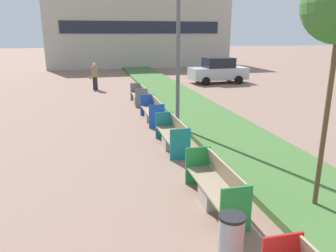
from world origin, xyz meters
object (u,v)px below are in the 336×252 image
Objects in this scene: bench_green_frame at (215,189)px; parked_car_distant at (218,71)px; bench_blue_frame at (153,112)px; pedestrian_walking at (95,76)px; bench_grey_frame at (139,97)px; bench_teal_frame at (173,137)px; street_lamp_post at (178,4)px; litter_bin at (231,239)px.

bench_green_frame is 0.52× the size of parked_car_distant.
bench_green_frame is 1.00× the size of bench_blue_frame.
pedestrian_walking is 0.41× the size of parked_car_distant.
bench_blue_frame is 0.52× the size of parked_car_distant.
bench_green_frame is at bearing -89.98° from bench_grey_frame.
bench_teal_frame is at bearing -89.98° from bench_grey_frame.
bench_blue_frame is 1.27× the size of pedestrian_walking.
street_lamp_post is 11.38m from pedestrian_walking.
pedestrian_walking is (-1.71, 17.67, 0.46)m from litter_bin.
litter_bin is at bearing -94.69° from bench_teal_frame.
litter_bin is at bearing -113.80° from parked_car_distant.
bench_grey_frame reaches higher than litter_bin.
litter_bin is at bearing -84.47° from pedestrian_walking.
pedestrian_walking is at bearing 97.80° from bench_green_frame.
bench_teal_frame is at bearing 90.01° from bench_green_frame.
bench_blue_frame is 3.70m from bench_grey_frame.
bench_teal_frame is at bearing -79.82° from pedestrian_walking.
litter_bin is 0.49× the size of pedestrian_walking.
pedestrian_walking is at bearing -176.25° from parked_car_distant.
bench_grey_frame is 12.75m from litter_bin.
pedestrian_walking reaches higher than bench_grey_frame.
bench_blue_frame is at bearing -75.89° from pedestrian_walking.
bench_green_frame is 1.89m from litter_bin.
bench_grey_frame is 0.24× the size of street_lamp_post.
bench_grey_frame is (-0.00, 7.15, -0.00)m from bench_teal_frame.
street_lamp_post reaches higher than bench_green_frame.
bench_green_frame is at bearing -114.54° from parked_car_distant.
litter_bin is 17.76m from pedestrian_walking.
bench_teal_frame is 5.60m from litter_bin.
street_lamp_post reaches higher than pedestrian_walking.
parked_car_distant reaches higher than bench_grey_frame.
bench_green_frame is 2.58× the size of litter_bin.
bench_green_frame is 6.88m from street_lamp_post.
litter_bin is at bearing -104.10° from bench_green_frame.
bench_blue_frame is at bearing 87.09° from litter_bin.
parked_car_distant reaches higher than bench_green_frame.
street_lamp_post is (0.61, -5.48, 4.18)m from bench_grey_frame.
bench_teal_frame is 4.54m from street_lamp_post.
bench_teal_frame is at bearing -120.00° from parked_car_distant.
litter_bin is 8.41m from street_lamp_post.
parked_car_distant is at bearing 6.38° from pedestrian_walking.
pedestrian_walking is 9.00m from parked_car_distant.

